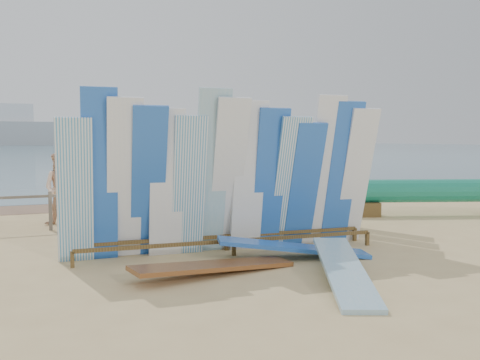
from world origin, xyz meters
name	(u,v)px	position (x,y,z in m)	size (l,w,h in m)	color
ground	(166,249)	(0.00, 0.00, 0.00)	(160.00, 160.00, 0.00)	#D7B87C
ocean	(47,148)	(0.00, 128.00, 0.00)	(320.00, 240.00, 0.02)	slate
wet_sand_strip	(114,205)	(0.00, 7.20, 0.00)	(40.00, 2.60, 0.01)	#826149
distant_ship	(5,130)	(-12.00, 180.00, 5.31)	(45.00, 8.00, 14.00)	#999EA3
fence	(137,199)	(0.00, 3.00, 0.63)	(12.08, 0.08, 0.90)	#7B6E5D
main_surfboard_rack	(230,181)	(1.04, -0.74, 1.34)	(5.98, 1.15, 3.00)	brown
side_surfboard_rack	(330,176)	(3.90, 0.41, 1.28)	(2.18, 2.34, 2.82)	brown
outrigger_canoe	(436,192)	(8.01, 1.52, 0.64)	(6.88, 2.78, 1.00)	brown
vendor_table	(315,209)	(4.04, 1.32, 0.40)	(0.94, 0.70, 1.20)	brown
flat_board_d	(294,258)	(1.93, -1.57, 0.00)	(0.56, 2.70, 0.07)	blue
flat_board_c	(215,274)	(0.29, -2.05, 0.00)	(0.56, 2.70, 0.07)	brown
flat_board_b	(344,284)	(1.87, -3.26, 0.00)	(0.56, 2.70, 0.07)	#7DB2C9
beach_chair_left	(119,211)	(-0.31, 3.93, 0.24)	(0.66, 0.67, 0.83)	red
beach_chair_right	(174,209)	(1.12, 3.75, 0.25)	(0.74, 0.75, 0.86)	red
stroller	(183,198)	(1.48, 4.11, 0.47)	(0.77, 0.96, 1.17)	red
beachgoer_7	(244,175)	(4.28, 6.50, 0.90)	(0.66, 0.36, 1.80)	#8C6042
beachgoer_5	(182,178)	(1.82, 5.51, 0.94)	(1.74, 0.56, 1.88)	beige
beachgoer_extra_0	(326,177)	(6.90, 5.52, 0.81)	(1.04, 0.43, 1.61)	tan
beachgoer_3	(114,179)	(-0.04, 6.68, 0.87)	(1.12, 0.46, 1.74)	tan
beachgoer_6	(190,189)	(1.51, 3.60, 0.78)	(0.76, 0.36, 1.56)	tan
beachgoer_2	(62,189)	(-1.72, 3.60, 0.90)	(0.87, 0.42, 1.80)	beige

